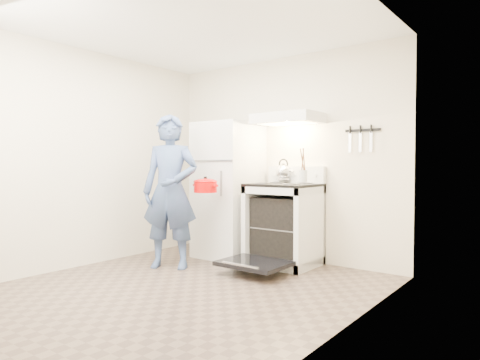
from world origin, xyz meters
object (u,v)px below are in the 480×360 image
(refrigerator, at_px, (228,190))
(dutch_oven, at_px, (205,187))
(tea_kettle, at_px, (283,171))
(stove_body, at_px, (284,226))
(person, at_px, (170,191))

(refrigerator, relative_size, dutch_oven, 5.09)
(tea_kettle, relative_size, dutch_oven, 0.87)
(refrigerator, bearing_deg, stove_body, 1.77)
(dutch_oven, bearing_deg, stove_body, 44.50)
(tea_kettle, height_order, dutch_oven, tea_kettle)
(refrigerator, distance_m, person, 0.88)
(refrigerator, height_order, dutch_oven, refrigerator)
(dutch_oven, bearing_deg, person, -139.91)
(person, height_order, dutch_oven, person)
(stove_body, bearing_deg, person, -136.84)
(refrigerator, distance_m, stove_body, 0.90)
(refrigerator, distance_m, dutch_oven, 0.64)
(tea_kettle, bearing_deg, person, -126.09)
(stove_body, relative_size, tea_kettle, 3.15)
(stove_body, height_order, person, person)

